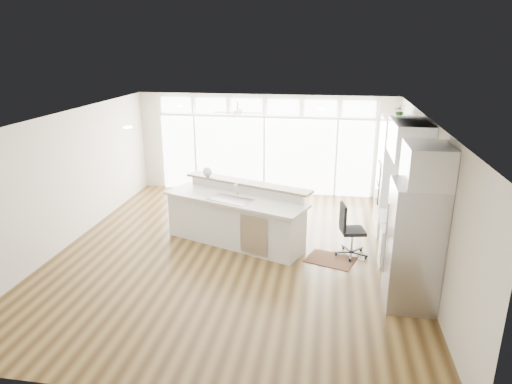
# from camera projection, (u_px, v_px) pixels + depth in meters

# --- Properties ---
(floor) EXTENTS (7.00, 8.00, 0.02)m
(floor) POSITION_uv_depth(u_px,v_px,m) (236.00, 253.00, 9.13)
(floor) COLOR #402C13
(floor) RESTS_ON ground
(ceiling) EXTENTS (7.00, 8.00, 0.02)m
(ceiling) POSITION_uv_depth(u_px,v_px,m) (234.00, 118.00, 8.29)
(ceiling) COLOR white
(ceiling) RESTS_ON wall_back
(wall_back) EXTENTS (7.00, 0.04, 2.70)m
(wall_back) POSITION_uv_depth(u_px,v_px,m) (265.00, 144.00, 12.46)
(wall_back) COLOR beige
(wall_back) RESTS_ON floor
(wall_front) EXTENTS (7.00, 0.04, 2.70)m
(wall_front) POSITION_uv_depth(u_px,v_px,m) (160.00, 298.00, 4.96)
(wall_front) COLOR beige
(wall_front) RESTS_ON floor
(wall_left) EXTENTS (0.04, 8.00, 2.70)m
(wall_left) POSITION_uv_depth(u_px,v_px,m) (66.00, 180.00, 9.24)
(wall_left) COLOR beige
(wall_left) RESTS_ON floor
(wall_right) EXTENTS (0.04, 8.00, 2.70)m
(wall_right) POSITION_uv_depth(u_px,v_px,m) (426.00, 198.00, 8.17)
(wall_right) COLOR beige
(wall_right) RESTS_ON floor
(glass_wall) EXTENTS (5.80, 0.06, 2.08)m
(glass_wall) POSITION_uv_depth(u_px,v_px,m) (264.00, 156.00, 12.50)
(glass_wall) COLOR white
(glass_wall) RESTS_ON wall_back
(transom_row) EXTENTS (5.90, 0.06, 0.40)m
(transom_row) POSITION_uv_depth(u_px,v_px,m) (265.00, 107.00, 12.08)
(transom_row) COLOR white
(transom_row) RESTS_ON wall_back
(desk_window) EXTENTS (0.04, 0.85, 0.85)m
(desk_window) POSITION_uv_depth(u_px,v_px,m) (422.00, 182.00, 8.40)
(desk_window) COLOR white
(desk_window) RESTS_ON wall_right
(ceiling_fan) EXTENTS (1.16, 1.16, 0.32)m
(ceiling_fan) POSITION_uv_depth(u_px,v_px,m) (238.00, 108.00, 11.06)
(ceiling_fan) COLOR white
(ceiling_fan) RESTS_ON ceiling
(recessed_lights) EXTENTS (3.40, 3.00, 0.02)m
(recessed_lights) POSITION_uv_depth(u_px,v_px,m) (236.00, 117.00, 8.48)
(recessed_lights) COLOR white
(recessed_lights) RESTS_ON ceiling
(oven_cabinet) EXTENTS (0.64, 1.20, 2.50)m
(oven_cabinet) POSITION_uv_depth(u_px,v_px,m) (394.00, 175.00, 9.94)
(oven_cabinet) COLOR silver
(oven_cabinet) RESTS_ON floor
(desk_nook) EXTENTS (0.72, 1.30, 0.76)m
(desk_nook) POSITION_uv_depth(u_px,v_px,m) (397.00, 239.00, 8.81)
(desk_nook) COLOR silver
(desk_nook) RESTS_ON floor
(upper_cabinets) EXTENTS (0.64, 1.30, 0.64)m
(upper_cabinets) POSITION_uv_depth(u_px,v_px,m) (410.00, 139.00, 8.19)
(upper_cabinets) COLOR silver
(upper_cabinets) RESTS_ON wall_right
(refrigerator) EXTENTS (0.76, 0.90, 2.00)m
(refrigerator) POSITION_uv_depth(u_px,v_px,m) (413.00, 245.00, 7.07)
(refrigerator) COLOR #ADADB1
(refrigerator) RESTS_ON floor
(fridge_cabinet) EXTENTS (0.64, 0.90, 0.60)m
(fridge_cabinet) POSITION_uv_depth(u_px,v_px,m) (427.00, 165.00, 6.66)
(fridge_cabinet) COLOR silver
(fridge_cabinet) RESTS_ON wall_right
(framed_photos) EXTENTS (0.06, 0.22, 0.80)m
(framed_photos) POSITION_uv_depth(u_px,v_px,m) (415.00, 180.00, 9.03)
(framed_photos) COLOR black
(framed_photos) RESTS_ON wall_right
(kitchen_island) EXTENTS (3.26, 2.17, 1.21)m
(kitchen_island) POSITION_uv_depth(u_px,v_px,m) (235.00, 216.00, 9.38)
(kitchen_island) COLOR silver
(kitchen_island) RESTS_ON floor
(rug) EXTENTS (1.06, 0.90, 0.01)m
(rug) POSITION_uv_depth(u_px,v_px,m) (331.00, 260.00, 8.81)
(rug) COLOR #321B10
(rug) RESTS_ON floor
(office_chair) EXTENTS (0.65, 0.62, 1.07)m
(office_chair) POSITION_uv_depth(u_px,v_px,m) (353.00, 230.00, 8.83)
(office_chair) COLOR black
(office_chair) RESTS_ON floor
(fishbowl) EXTENTS (0.27, 0.27, 0.21)m
(fishbowl) POSITION_uv_depth(u_px,v_px,m) (207.00, 172.00, 9.94)
(fishbowl) COLOR silver
(fishbowl) RESTS_ON kitchen_island
(monitor) EXTENTS (0.11, 0.46, 0.38)m
(monitor) POSITION_uv_depth(u_px,v_px,m) (396.00, 211.00, 8.65)
(monitor) COLOR black
(monitor) RESTS_ON desk_nook
(keyboard) EXTENTS (0.13, 0.35, 0.02)m
(keyboard) POSITION_uv_depth(u_px,v_px,m) (386.00, 220.00, 8.73)
(keyboard) COLOR silver
(keyboard) RESTS_ON desk_nook
(potted_plant) EXTENTS (0.27, 0.30, 0.22)m
(potted_plant) POSITION_uv_depth(u_px,v_px,m) (400.00, 113.00, 9.52)
(potted_plant) COLOR #2D6129
(potted_plant) RESTS_ON oven_cabinet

